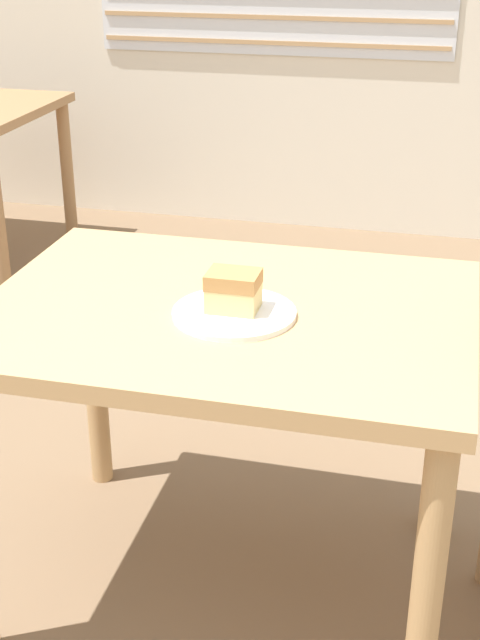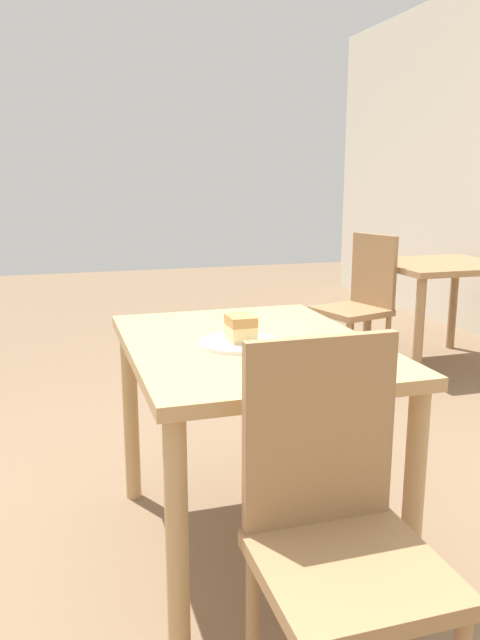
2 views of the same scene
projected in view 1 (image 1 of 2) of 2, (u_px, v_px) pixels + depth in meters
The scene contains 3 objects.
dining_table_near at pixel (227, 352), 1.93m from camera, with size 1.04×0.79×0.75m.
plate at pixel (234, 313), 1.84m from camera, with size 0.26×0.26×0.01m.
cake_slice at pixel (233, 291), 1.82m from camera, with size 0.11×0.08×0.08m.
Camera 1 is at (0.34, -1.39, 1.52)m, focal length 50.00 mm.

